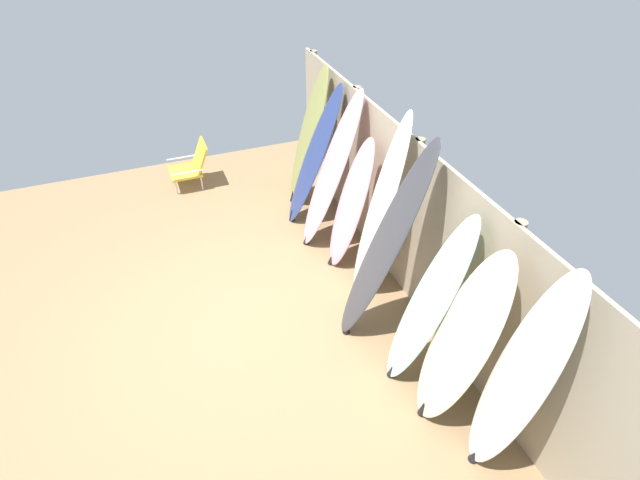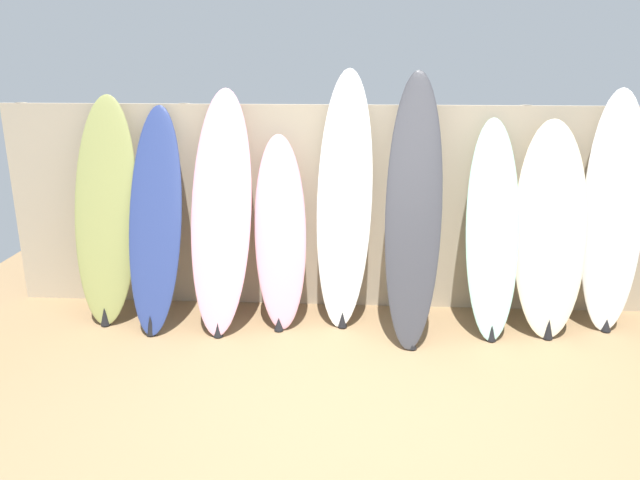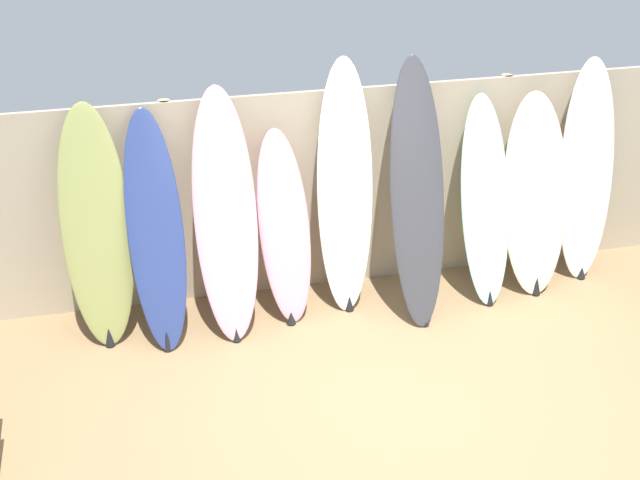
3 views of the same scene
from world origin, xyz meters
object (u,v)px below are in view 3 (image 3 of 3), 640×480
at_px(surfboard_pink_2, 226,217).
at_px(surfboard_pink_3, 284,229).
at_px(surfboard_cream_7, 535,197).
at_px(surfboard_white_8, 586,173).
at_px(surfboard_seafoam_6, 485,203).
at_px(surfboard_olive_0, 97,229).
at_px(surfboard_navy_1, 156,234).
at_px(surfboard_white_4, 345,190).
at_px(surfboard_charcoal_5, 417,195).

height_order(surfboard_pink_2, surfboard_pink_3, surfboard_pink_2).
bearing_deg(surfboard_cream_7, surfboard_white_8, 12.72).
xyz_separation_m(surfboard_pink_3, surfboard_seafoam_6, (1.72, -0.03, 0.06)).
relative_size(surfboard_olive_0, surfboard_pink_2, 0.97).
bearing_deg(surfboard_pink_3, surfboard_olive_0, 178.78).
xyz_separation_m(surfboard_olive_0, surfboard_white_8, (4.19, 0.07, 0.03)).
height_order(surfboard_navy_1, surfboard_cream_7, surfboard_navy_1).
xyz_separation_m(surfboard_navy_1, surfboard_pink_2, (0.55, 0.01, 0.08)).
distance_m(surfboard_olive_0, surfboard_navy_1, 0.46).
distance_m(surfboard_olive_0, surfboard_white_8, 4.19).
xyz_separation_m(surfboard_cream_7, surfboard_white_8, (0.52, 0.12, 0.12)).
bearing_deg(surfboard_white_4, surfboard_pink_3, -171.41).
height_order(surfboard_pink_3, surfboard_cream_7, surfboard_cream_7).
distance_m(surfboard_white_4, surfboard_white_8, 2.18).
height_order(surfboard_seafoam_6, surfboard_white_8, surfboard_white_8).
bearing_deg(surfboard_navy_1, surfboard_charcoal_5, -2.30).
xyz_separation_m(surfboard_charcoal_5, surfboard_cream_7, (1.11, 0.12, -0.19)).
bearing_deg(surfboard_white_8, surfboard_olive_0, -179.03).
height_order(surfboard_pink_3, surfboard_white_4, surfboard_white_4).
relative_size(surfboard_seafoam_6, surfboard_cream_7, 1.00).
xyz_separation_m(surfboard_olive_0, surfboard_white_4, (2.00, 0.05, 0.10)).
bearing_deg(surfboard_seafoam_6, surfboard_white_4, 174.65).
height_order(surfboard_seafoam_6, surfboard_cream_7, surfboard_seafoam_6).
bearing_deg(surfboard_cream_7, surfboard_olive_0, 179.26).
xyz_separation_m(surfboard_charcoal_5, surfboard_white_8, (1.63, 0.24, -0.07)).
bearing_deg(surfboard_cream_7, surfboard_charcoal_5, -173.62).
bearing_deg(surfboard_white_8, surfboard_cream_7, -167.28).
relative_size(surfboard_pink_2, surfboard_charcoal_5, 0.93).
bearing_deg(surfboard_charcoal_5, surfboard_cream_7, 6.38).
relative_size(surfboard_white_4, surfboard_seafoam_6, 1.22).
relative_size(surfboard_pink_2, surfboard_cream_7, 1.14).
height_order(surfboard_pink_3, surfboard_white_8, surfboard_white_8).
distance_m(surfboard_seafoam_6, surfboard_white_8, 1.00).
xyz_separation_m(surfboard_pink_2, surfboard_pink_3, (0.48, 0.05, -0.18)).
bearing_deg(surfboard_white_8, surfboard_navy_1, -177.59).
bearing_deg(surfboard_white_8, surfboard_white_4, -179.40).
bearing_deg(surfboard_pink_2, surfboard_seafoam_6, 0.36).
bearing_deg(surfboard_pink_3, surfboard_charcoal_5, -7.40).
height_order(surfboard_olive_0, surfboard_cream_7, surfboard_olive_0).
xyz_separation_m(surfboard_olive_0, surfboard_charcoal_5, (2.55, -0.17, 0.10)).
distance_m(surfboard_seafoam_6, surfboard_cream_7, 0.46).
bearing_deg(surfboard_navy_1, surfboard_pink_2, 0.88).
distance_m(surfboard_cream_7, surfboard_white_8, 0.55).
distance_m(surfboard_white_4, surfboard_charcoal_5, 0.59).
height_order(surfboard_olive_0, surfboard_pink_2, surfboard_pink_2).
bearing_deg(surfboard_olive_0, surfboard_navy_1, -10.99).
bearing_deg(surfboard_pink_3, surfboard_seafoam_6, -1.09).
relative_size(surfboard_olive_0, surfboard_charcoal_5, 0.90).
xyz_separation_m(surfboard_pink_3, surfboard_white_4, (0.53, 0.08, 0.25)).
bearing_deg(surfboard_seafoam_6, surfboard_charcoal_5, -170.63).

